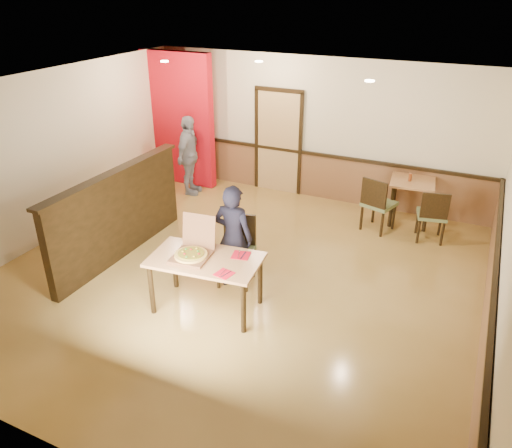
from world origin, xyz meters
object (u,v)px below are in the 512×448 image
(diner_chair, at_px, (237,247))
(diner, at_px, (233,238))
(main_table, at_px, (206,265))
(side_table, at_px, (412,190))
(side_chair_right, at_px, (432,214))
(condiment, at_px, (410,177))
(side_chair_left, at_px, (377,202))
(pizza_box, at_px, (193,252))
(passerby, at_px, (189,156))

(diner_chair, relative_size, diner, 0.65)
(main_table, bearing_deg, side_table, 56.26)
(side_chair_right, bearing_deg, condiment, -60.82)
(diner_chair, relative_size, side_chair_left, 1.01)
(diner_chair, distance_m, diner, 0.28)
(diner_chair, height_order, side_chair_left, diner_chair)
(main_table, relative_size, side_table, 1.83)
(pizza_box, bearing_deg, side_table, 54.29)
(diner_chair, distance_m, condiment, 3.64)
(side_chair_left, distance_m, pizza_box, 3.76)
(side_chair_right, xyz_separation_m, condiment, (-0.52, 0.58, 0.37))
(side_chair_left, bearing_deg, diner, 78.61)
(pizza_box, bearing_deg, side_chair_right, 44.75)
(main_table, xyz_separation_m, side_chair_right, (2.47, 3.32, -0.16))
(side_table, bearing_deg, pizza_box, -118.88)
(diner, bearing_deg, condiment, -122.59)
(main_table, bearing_deg, condiment, 56.67)
(diner_chair, bearing_deg, diner, -92.30)
(main_table, distance_m, pizza_box, 0.25)
(side_chair_left, relative_size, diner, 0.64)
(diner, relative_size, passerby, 0.96)
(side_table, xyz_separation_m, pizza_box, (-2.18, -3.96, 0.21))
(main_table, height_order, condiment, condiment)
(main_table, bearing_deg, passerby, 118.27)
(main_table, bearing_deg, side_chair_left, 58.44)
(diner_chair, xyz_separation_m, side_chair_right, (2.42, 2.51, -0.04))
(side_chair_left, height_order, side_chair_right, side_chair_left)
(diner_chair, bearing_deg, main_table, -104.67)
(diner, height_order, condiment, diner)
(condiment, bearing_deg, diner, -120.08)
(main_table, xyz_separation_m, passerby, (-2.39, 3.41, 0.15))
(main_table, distance_m, passerby, 4.17)
(side_chair_left, height_order, passerby, passerby)
(main_table, xyz_separation_m, diner_chair, (0.05, 0.81, -0.11))
(diner_chair, bearing_deg, side_chair_left, 48.08)
(diner, distance_m, passerby, 3.69)
(passerby, bearing_deg, side_table, -92.84)
(diner, bearing_deg, side_chair_left, -121.29)
(main_table, height_order, side_table, side_table)
(side_table, distance_m, condiment, 0.26)
(main_table, relative_size, passerby, 0.94)
(main_table, relative_size, condiment, 10.94)
(diner_chair, height_order, condiment, diner_chair)
(side_chair_right, relative_size, diner, 0.60)
(side_table, xyz_separation_m, passerby, (-4.40, -0.53, 0.18))
(main_table, relative_size, pizza_box, 2.54)
(side_chair_left, bearing_deg, diner_chair, 76.73)
(condiment, bearing_deg, side_chair_right, -48.46)
(side_chair_left, xyz_separation_m, passerby, (-3.92, 0.09, 0.27))
(passerby, bearing_deg, side_chair_right, -100.76)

